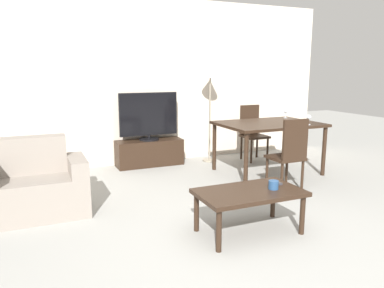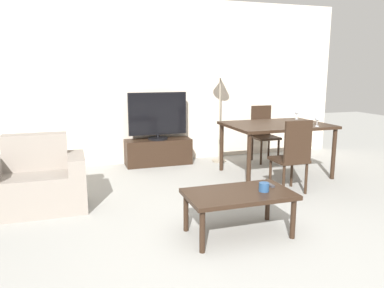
{
  "view_description": "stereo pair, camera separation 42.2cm",
  "coord_description": "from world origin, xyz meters",
  "px_view_note": "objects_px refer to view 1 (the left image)",
  "views": [
    {
      "loc": [
        -1.7,
        -2.27,
        1.55
      ],
      "look_at": [
        0.1,
        1.87,
        0.65
      ],
      "focal_mm": 35.0,
      "sensor_mm": 36.0,
      "label": 1
    },
    {
      "loc": [
        -1.31,
        -2.42,
        1.55
      ],
      "look_at": [
        0.1,
        1.87,
        0.65
      ],
      "focal_mm": 35.0,
      "sensor_mm": 36.0,
      "label": 2
    }
  ],
  "objects_px": {
    "dining_chair_near": "(290,152)",
    "wine_glass_left": "(309,118)",
    "floor_lamp": "(210,77)",
    "coffee_table": "(249,196)",
    "dining_chair_far": "(252,130)",
    "tv_stand": "(149,153)",
    "cup_white_near": "(273,185)",
    "armchair": "(36,188)",
    "remote_primary": "(276,182)",
    "tv": "(149,116)",
    "wine_glass_center": "(286,112)",
    "dining_table": "(268,128)"
  },
  "relations": [
    {
      "from": "armchair",
      "to": "coffee_table",
      "type": "bearing_deg",
      "value": -34.86
    },
    {
      "from": "tv_stand",
      "to": "dining_table",
      "type": "height_order",
      "value": "dining_table"
    },
    {
      "from": "dining_chair_far",
      "to": "tv",
      "type": "bearing_deg",
      "value": 170.4
    },
    {
      "from": "coffee_table",
      "to": "wine_glass_left",
      "type": "relative_size",
      "value": 6.88
    },
    {
      "from": "tv_stand",
      "to": "wine_glass_left",
      "type": "height_order",
      "value": "wine_glass_left"
    },
    {
      "from": "armchair",
      "to": "wine_glass_center",
      "type": "distance_m",
      "value": 3.98
    },
    {
      "from": "dining_table",
      "to": "cup_white_near",
      "type": "relative_size",
      "value": 15.22
    },
    {
      "from": "tv",
      "to": "remote_primary",
      "type": "distance_m",
      "value": 2.86
    },
    {
      "from": "coffee_table",
      "to": "floor_lamp",
      "type": "bearing_deg",
      "value": 71.24
    },
    {
      "from": "tv_stand",
      "to": "armchair",
      "type": "bearing_deg",
      "value": -137.8
    },
    {
      "from": "tv_stand",
      "to": "tv",
      "type": "relative_size",
      "value": 1.13
    },
    {
      "from": "tv",
      "to": "wine_glass_left",
      "type": "bearing_deg",
      "value": -39.06
    },
    {
      "from": "cup_white_near",
      "to": "wine_glass_left",
      "type": "xyz_separation_m",
      "value": [
        1.58,
        1.38,
        0.41
      ]
    },
    {
      "from": "tv_stand",
      "to": "cup_white_near",
      "type": "distance_m",
      "value": 2.97
    },
    {
      "from": "armchair",
      "to": "floor_lamp",
      "type": "height_order",
      "value": "floor_lamp"
    },
    {
      "from": "tv",
      "to": "floor_lamp",
      "type": "bearing_deg",
      "value": -7.31
    },
    {
      "from": "dining_chair_far",
      "to": "floor_lamp",
      "type": "bearing_deg",
      "value": 167.23
    },
    {
      "from": "dining_chair_near",
      "to": "remote_primary",
      "type": "relative_size",
      "value": 6.31
    },
    {
      "from": "tv_stand",
      "to": "wine_glass_center",
      "type": "relative_size",
      "value": 7.39
    },
    {
      "from": "tv_stand",
      "to": "dining_chair_far",
      "type": "distance_m",
      "value": 1.83
    },
    {
      "from": "floor_lamp",
      "to": "dining_chair_near",
      "type": "bearing_deg",
      "value": -82.96
    },
    {
      "from": "tv_stand",
      "to": "tv",
      "type": "xyz_separation_m",
      "value": [
        -0.0,
        -0.0,
        0.6
      ]
    },
    {
      "from": "remote_primary",
      "to": "floor_lamp",
      "type": "bearing_deg",
      "value": 78.08
    },
    {
      "from": "tv_stand",
      "to": "dining_table",
      "type": "xyz_separation_m",
      "value": [
        1.52,
        -1.14,
        0.48
      ]
    },
    {
      "from": "coffee_table",
      "to": "wine_glass_left",
      "type": "height_order",
      "value": "wine_glass_left"
    },
    {
      "from": "dining_chair_near",
      "to": "dining_chair_far",
      "type": "height_order",
      "value": "same"
    },
    {
      "from": "dining_chair_near",
      "to": "armchair",
      "type": "bearing_deg",
      "value": 172.57
    },
    {
      "from": "tv",
      "to": "wine_glass_center",
      "type": "distance_m",
      "value": 2.24
    },
    {
      "from": "wine_glass_left",
      "to": "tv_stand",
      "type": "bearing_deg",
      "value": 140.89
    },
    {
      "from": "cup_white_near",
      "to": "dining_chair_near",
      "type": "bearing_deg",
      "value": 45.72
    },
    {
      "from": "cup_white_near",
      "to": "tv",
      "type": "bearing_deg",
      "value": 96.53
    },
    {
      "from": "remote_primary",
      "to": "dining_chair_far",
      "type": "bearing_deg",
      "value": 62.43
    },
    {
      "from": "dining_chair_far",
      "to": "cup_white_near",
      "type": "distance_m",
      "value": 3.0
    },
    {
      "from": "dining_chair_near",
      "to": "wine_glass_left",
      "type": "relative_size",
      "value": 6.48
    },
    {
      "from": "remote_primary",
      "to": "wine_glass_left",
      "type": "distance_m",
      "value": 1.95
    },
    {
      "from": "dining_chair_far",
      "to": "tv_stand",
      "type": "bearing_deg",
      "value": 170.32
    },
    {
      "from": "armchair",
      "to": "dining_table",
      "type": "bearing_deg",
      "value": 7.77
    },
    {
      "from": "coffee_table",
      "to": "dining_chair_far",
      "type": "distance_m",
      "value": 3.08
    },
    {
      "from": "tv_stand",
      "to": "dining_chair_near",
      "type": "height_order",
      "value": "dining_chair_near"
    },
    {
      "from": "dining_chair_far",
      "to": "wine_glass_center",
      "type": "distance_m",
      "value": 0.68
    },
    {
      "from": "dining_table",
      "to": "remote_primary",
      "type": "xyz_separation_m",
      "value": [
        -1.05,
        -1.65,
        -0.26
      ]
    },
    {
      "from": "armchair",
      "to": "tv",
      "type": "xyz_separation_m",
      "value": [
        1.76,
        1.59,
        0.5
      ]
    },
    {
      "from": "tv",
      "to": "coffee_table",
      "type": "distance_m",
      "value": 2.92
    },
    {
      "from": "tv_stand",
      "to": "dining_chair_near",
      "type": "bearing_deg",
      "value": -57.49
    },
    {
      "from": "dining_chair_near",
      "to": "cup_white_near",
      "type": "relative_size",
      "value": 9.86
    },
    {
      "from": "coffee_table",
      "to": "wine_glass_center",
      "type": "distance_m",
      "value": 2.94
    },
    {
      "from": "wine_glass_left",
      "to": "floor_lamp",
      "type": "bearing_deg",
      "value": 121.72
    },
    {
      "from": "dining_chair_near",
      "to": "wine_glass_left",
      "type": "bearing_deg",
      "value": 33.36
    },
    {
      "from": "dining_chair_near",
      "to": "coffee_table",
      "type": "bearing_deg",
      "value": -142.24
    },
    {
      "from": "dining_chair_near",
      "to": "remote_primary",
      "type": "bearing_deg",
      "value": -134.33
    }
  ]
}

